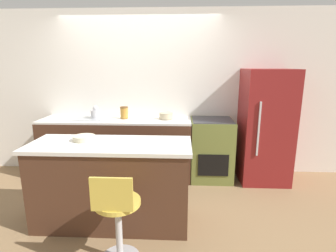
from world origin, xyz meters
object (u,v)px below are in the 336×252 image
oven_range (211,149)px  kettle (96,113)px  stool_chair (117,219)px  mixing_bowl (166,116)px  refrigerator (265,127)px

oven_range → kettle: bearing=178.9°
stool_chair → oven_range: bearing=61.6°
kettle → mixing_bowl: size_ratio=0.95×
oven_range → kettle: size_ratio=4.84×
kettle → refrigerator: bearing=-1.2°
oven_range → mixing_bowl: (-0.71, 0.03, 0.52)m
oven_range → mixing_bowl: 0.88m
stool_chair → mixing_bowl: 2.03m
refrigerator → mixing_bowl: bearing=177.9°
refrigerator → mixing_bowl: (-1.50, 0.05, 0.14)m
oven_range → stool_chair: oven_range is taller
oven_range → refrigerator: 0.87m
refrigerator → oven_range: bearing=178.6°
stool_chair → mixing_bowl: size_ratio=4.38×
refrigerator → kettle: (-2.59, 0.05, 0.17)m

